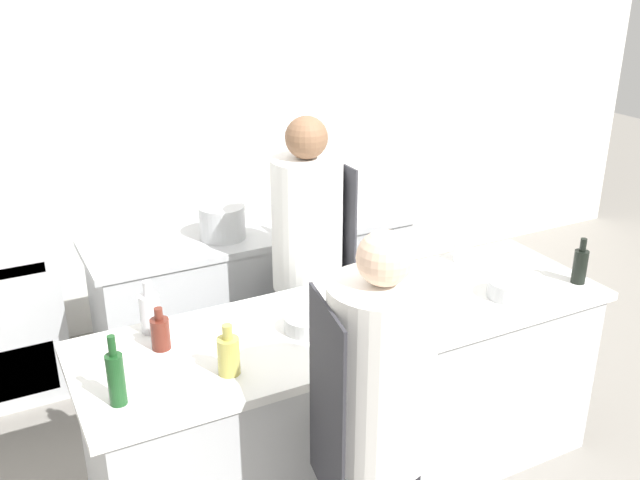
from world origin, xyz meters
TOP-DOWN VIEW (x-y plane):
  - ground_plane at (0.00, 0.00)m, footprint 16.00×16.00m
  - wall_back at (0.00, 2.13)m, footprint 8.00×0.06m
  - prep_counter at (0.00, 0.00)m, footprint 2.53×0.78m
  - pass_counter at (0.01, 1.24)m, footprint 2.00×0.62m
  - chef_at_prep_near at (-0.30, -0.68)m, footprint 0.43×0.41m
  - chef_at_stove at (0.07, 0.62)m, footprint 0.39×0.37m
  - bottle_olive_oil at (1.18, -0.21)m, footprint 0.07×0.07m
  - bottle_vinegar at (-0.87, 0.13)m, footprint 0.08×0.08m
  - bottle_wine at (-1.12, -0.18)m, footprint 0.06×0.06m
  - bottle_cooking_oil at (-0.87, 0.29)m, footprint 0.09×0.09m
  - bottle_sauce at (-0.68, -0.18)m, footprint 0.09×0.09m
  - bowl_mixing_large at (-0.25, -0.01)m, footprint 0.20×0.20m
  - bowl_prep_small at (0.76, -0.17)m, footprint 0.21×0.21m
  - cup at (0.82, 0.28)m, footprint 0.09×0.09m
  - cutting_board at (0.13, 0.12)m, footprint 0.33×0.18m
  - stockpot at (-0.21, 1.18)m, footprint 0.27×0.27m

SIDE VIEW (x-z plane):
  - ground_plane at x=0.00m, z-range 0.00..0.00m
  - prep_counter at x=0.00m, z-range 0.00..0.92m
  - pass_counter at x=0.01m, z-range 0.00..0.92m
  - chef_at_prep_near at x=-0.30m, z-range -0.01..1.63m
  - chef_at_stove at x=0.07m, z-range 0.00..1.72m
  - cutting_board at x=0.13m, z-range 0.92..0.93m
  - bowl_mixing_large at x=-0.25m, z-range 0.92..0.99m
  - bowl_prep_small at x=0.76m, z-range 0.92..1.00m
  - cup at x=0.82m, z-range 0.92..1.02m
  - bottle_vinegar at x=-0.87m, z-range 0.90..1.09m
  - bottle_sauce at x=-0.68m, z-range 0.90..1.11m
  - bottle_olive_oil at x=1.18m, z-range 0.89..1.13m
  - bottle_cooking_oil at x=-0.87m, z-range 0.89..1.14m
  - stockpot at x=-0.21m, z-range 0.92..1.11m
  - bottle_wine at x=-1.12m, z-range 0.89..1.18m
  - wall_back at x=0.00m, z-range 0.00..2.80m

